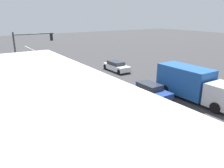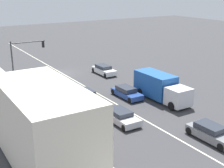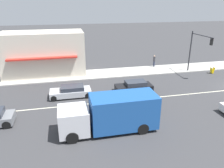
% 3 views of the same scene
% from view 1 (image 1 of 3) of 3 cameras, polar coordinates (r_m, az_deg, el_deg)
% --- Properties ---
extents(ground_plane, '(160.00, 160.00, 0.00)m').
position_cam_1_polar(ground_plane, '(17.32, 14.31, -8.72)').
color(ground_plane, '#38383A').
extents(sidewalk_right, '(4.00, 73.00, 0.12)m').
position_cam_1_polar(sidewalk_right, '(12.60, -14.78, -19.46)').
color(sidewalk_right, '#B2AFA8').
rests_on(sidewalk_right, ground).
extents(lane_marking_center, '(0.16, 60.00, 0.01)m').
position_cam_1_polar(lane_marking_center, '(31.51, -10.27, 3.59)').
color(lane_marking_center, beige).
rests_on(lane_marking_center, ground).
extents(building_corner_store, '(5.53, 10.55, 5.66)m').
position_cam_1_polar(building_corner_store, '(7.79, -19.87, -19.75)').
color(building_corner_store, beige).
rests_on(building_corner_store, sidewalk_right).
extents(traffic_signal_main, '(4.59, 0.34, 5.60)m').
position_cam_1_polar(traffic_signal_main, '(26.95, -21.04, 8.79)').
color(traffic_signal_main, '#333338').
rests_on(traffic_signal_main, sidewalk_right).
extents(warning_aframe_sign, '(0.45, 0.53, 0.84)m').
position_cam_1_polar(warning_aframe_sign, '(30.31, -21.03, 2.94)').
color(warning_aframe_sign, yellow).
rests_on(warning_aframe_sign, ground).
extents(delivery_truck, '(2.44, 7.50, 2.87)m').
position_cam_1_polar(delivery_truck, '(21.50, 20.26, 0.16)').
color(delivery_truck, silver).
rests_on(delivery_truck, ground).
extents(van_white, '(1.78, 4.41, 1.33)m').
position_cam_1_polar(van_white, '(30.47, 1.18, 4.65)').
color(van_white, silver).
rests_on(van_white, ground).
extents(coupe_blue, '(1.76, 4.29, 1.23)m').
position_cam_1_polar(coupe_blue, '(21.35, 9.98, -1.57)').
color(coupe_blue, '#284793').
rests_on(coupe_blue, ground).
extents(sedan_silver, '(1.85, 4.27, 1.19)m').
position_cam_1_polar(sedan_silver, '(14.98, 11.60, -10.41)').
color(sedan_silver, '#B7BABF').
rests_on(sedan_silver, ground).
extents(suv_black, '(1.76, 4.10, 1.16)m').
position_cam_1_polar(suv_black, '(20.07, -2.48, -2.67)').
color(suv_black, black).
rests_on(suv_black, ground).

